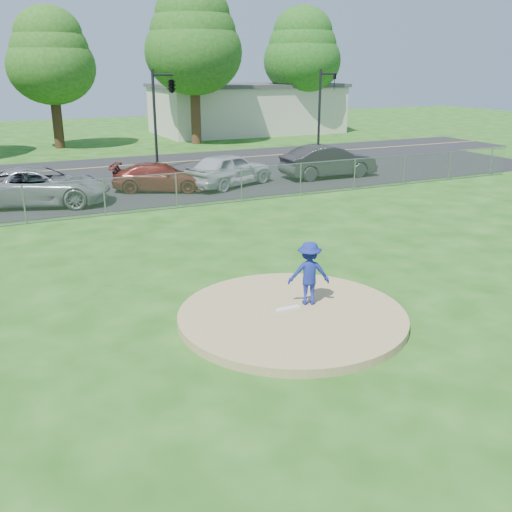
# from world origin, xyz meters

# --- Properties ---
(ground) EXTENTS (120.00, 120.00, 0.00)m
(ground) POSITION_xyz_m (0.00, 10.00, 0.00)
(ground) COLOR #1A4D11
(ground) RESTS_ON ground
(pitchers_mound) EXTENTS (5.40, 5.40, 0.20)m
(pitchers_mound) POSITION_xyz_m (0.00, 0.00, 0.10)
(pitchers_mound) COLOR #A08658
(pitchers_mound) RESTS_ON ground
(pitching_rubber) EXTENTS (0.60, 0.15, 0.04)m
(pitching_rubber) POSITION_xyz_m (0.00, 0.20, 0.22)
(pitching_rubber) COLOR white
(pitching_rubber) RESTS_ON pitchers_mound
(chain_link_fence) EXTENTS (40.00, 0.06, 1.50)m
(chain_link_fence) POSITION_xyz_m (0.00, 12.00, 0.75)
(chain_link_fence) COLOR gray
(chain_link_fence) RESTS_ON ground
(parking_lot) EXTENTS (50.00, 8.00, 0.01)m
(parking_lot) POSITION_xyz_m (0.00, 16.50, 0.01)
(parking_lot) COLOR black
(parking_lot) RESTS_ON ground
(street) EXTENTS (60.00, 7.00, 0.01)m
(street) POSITION_xyz_m (0.00, 24.00, 0.00)
(street) COLOR black
(street) RESTS_ON ground
(commercial_building) EXTENTS (16.40, 9.40, 4.30)m
(commercial_building) POSITION_xyz_m (16.00, 38.00, 2.16)
(commercial_building) COLOR beige
(commercial_building) RESTS_ON ground
(tree_center) EXTENTS (6.16, 6.16, 9.84)m
(tree_center) POSITION_xyz_m (-1.00, 34.00, 6.47)
(tree_center) COLOR #321F12
(tree_center) RESTS_ON ground
(tree_right) EXTENTS (7.28, 7.28, 11.63)m
(tree_right) POSITION_xyz_m (9.00, 32.00, 7.65)
(tree_right) COLOR #3D2416
(tree_right) RESTS_ON ground
(tree_far_right) EXTENTS (6.72, 6.72, 10.74)m
(tree_far_right) POSITION_xyz_m (20.00, 35.00, 7.06)
(tree_far_right) COLOR #3C2416
(tree_far_right) RESTS_ON ground
(traffic_signal_center) EXTENTS (1.42, 2.48, 5.60)m
(traffic_signal_center) POSITION_xyz_m (3.97, 22.00, 4.61)
(traffic_signal_center) COLOR black
(traffic_signal_center) RESTS_ON ground
(traffic_signal_right) EXTENTS (1.28, 0.20, 5.60)m
(traffic_signal_right) POSITION_xyz_m (14.24, 22.00, 3.36)
(traffic_signal_right) COLOR black
(traffic_signal_right) RESTS_ON ground
(pitcher) EXTENTS (1.16, 0.91, 1.57)m
(pitcher) POSITION_xyz_m (0.62, 0.31, 0.98)
(pitcher) COLOR navy
(pitcher) RESTS_ON pitchers_mound
(parked_car_gray) EXTENTS (6.38, 4.39, 1.62)m
(parked_car_gray) POSITION_xyz_m (-4.12, 15.12, 0.82)
(parked_car_gray) COLOR gray
(parked_car_gray) RESTS_ON parking_lot
(parked_car_darkred) EXTENTS (4.91, 3.58, 1.32)m
(parked_car_darkred) POSITION_xyz_m (1.39, 15.82, 0.67)
(parked_car_darkred) COLOR maroon
(parked_car_darkred) RESTS_ON parking_lot
(parked_car_pearl) EXTENTS (5.27, 3.79, 1.67)m
(parked_car_pearl) POSITION_xyz_m (4.84, 15.45, 0.84)
(parked_car_pearl) COLOR #B7B9BB
(parked_car_pearl) RESTS_ON parking_lot
(parked_car_charcoal) EXTENTS (5.24, 1.94, 1.71)m
(parked_car_charcoal) POSITION_xyz_m (10.67, 15.43, 0.87)
(parked_car_charcoal) COLOR #252527
(parked_car_charcoal) RESTS_ON parking_lot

